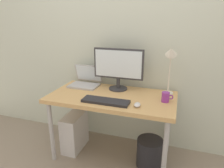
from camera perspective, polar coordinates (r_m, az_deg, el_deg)
name	(u,v)px	position (r m, az deg, el deg)	size (l,w,h in m)	color
ground_plane	(112,154)	(2.41, 0.00, -19.10)	(6.00, 6.00, 0.00)	gray
back_wall	(123,32)	(2.29, 3.14, 14.19)	(4.40, 0.04, 2.60)	silver
desk	(112,102)	(2.08, 0.00, -4.93)	(1.26, 0.65, 0.71)	tan
monitor	(118,67)	(2.16, 1.77, 4.90)	(0.54, 0.20, 0.44)	#333338
laptop	(86,80)	(2.36, -7.33, 1.03)	(0.32, 0.28, 0.22)	#B2B2B7
desk_lamp	(171,59)	(2.05, 16.05, 6.61)	(0.11, 0.16, 0.50)	silver
keyboard	(105,101)	(1.89, -1.91, -4.79)	(0.44, 0.14, 0.02)	#232328
mouse	(137,105)	(1.81, 7.06, -5.79)	(0.06, 0.09, 0.03)	silver
coffee_mug	(166,97)	(1.95, 14.77, -3.52)	(0.11, 0.07, 0.09)	purple
computer_tower	(75,132)	(2.44, -10.40, -12.97)	(0.18, 0.36, 0.42)	silver
wastebasket	(149,153)	(2.22, 10.43, -18.37)	(0.26, 0.26, 0.30)	#232328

